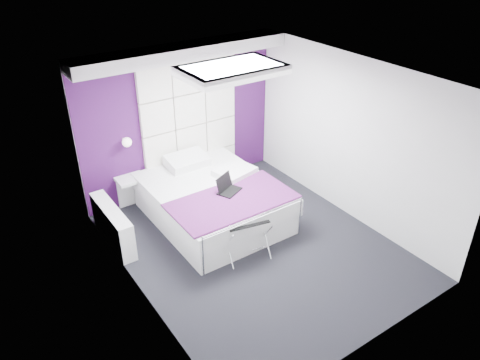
# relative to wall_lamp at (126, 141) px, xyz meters

# --- Properties ---
(floor) EXTENTS (4.40, 4.40, 0.00)m
(floor) POSITION_rel_wall_lamp_xyz_m (1.05, -2.06, -1.22)
(floor) COLOR black
(floor) RESTS_ON ground
(ceiling) EXTENTS (4.40, 4.40, 0.00)m
(ceiling) POSITION_rel_wall_lamp_xyz_m (1.05, -2.06, 1.38)
(ceiling) COLOR white
(ceiling) RESTS_ON wall_back
(wall_back) EXTENTS (3.60, 0.00, 3.60)m
(wall_back) POSITION_rel_wall_lamp_xyz_m (1.05, 0.14, 0.08)
(wall_back) COLOR silver
(wall_back) RESTS_ON floor
(wall_left) EXTENTS (0.00, 4.40, 4.40)m
(wall_left) POSITION_rel_wall_lamp_xyz_m (-0.75, -2.06, 0.08)
(wall_left) COLOR silver
(wall_left) RESTS_ON floor
(wall_right) EXTENTS (0.00, 4.40, 4.40)m
(wall_right) POSITION_rel_wall_lamp_xyz_m (2.85, -2.06, 0.08)
(wall_right) COLOR silver
(wall_right) RESTS_ON floor
(accent_wall) EXTENTS (3.58, 0.02, 2.58)m
(accent_wall) POSITION_rel_wall_lamp_xyz_m (1.05, 0.13, 0.08)
(accent_wall) COLOR #3D1048
(accent_wall) RESTS_ON wall_back
(soffit) EXTENTS (3.58, 0.50, 0.20)m
(soffit) POSITION_rel_wall_lamp_xyz_m (1.05, -0.11, 1.28)
(soffit) COLOR white
(soffit) RESTS_ON wall_back
(headboard) EXTENTS (1.80, 0.08, 2.30)m
(headboard) POSITION_rel_wall_lamp_xyz_m (1.20, 0.08, -0.05)
(headboard) COLOR silver
(headboard) RESTS_ON wall_back
(skylight) EXTENTS (1.36, 0.86, 0.12)m
(skylight) POSITION_rel_wall_lamp_xyz_m (1.05, -1.46, 1.33)
(skylight) COLOR white
(skylight) RESTS_ON ceiling
(wall_lamp) EXTENTS (0.15, 0.15, 0.15)m
(wall_lamp) POSITION_rel_wall_lamp_xyz_m (0.00, 0.00, 0.00)
(wall_lamp) COLOR white
(wall_lamp) RESTS_ON wall_back
(radiator) EXTENTS (0.22, 1.20, 0.60)m
(radiator) POSITION_rel_wall_lamp_xyz_m (-0.64, -0.76, -0.92)
(radiator) COLOR white
(radiator) RESTS_ON floor
(bed) EXTENTS (1.87, 2.26, 0.79)m
(bed) POSITION_rel_wall_lamp_xyz_m (0.93, -1.04, -0.88)
(bed) COLOR white
(bed) RESTS_ON floor
(nightstand) EXTENTS (0.46, 0.36, 0.05)m
(nightstand) POSITION_rel_wall_lamp_xyz_m (-0.02, -0.04, -0.66)
(nightstand) COLOR white
(nightstand) RESTS_ON wall_back
(luggage_rack) EXTENTS (0.60, 0.45, 0.60)m
(luggage_rack) POSITION_rel_wall_lamp_xyz_m (0.82, -2.15, -0.92)
(luggage_rack) COLOR silver
(luggage_rack) RESTS_ON floor
(laptop) EXTENTS (0.36, 0.26, 0.26)m
(laptop) POSITION_rel_wall_lamp_xyz_m (1.02, -1.35, -0.52)
(laptop) COLOR black
(laptop) RESTS_ON bed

